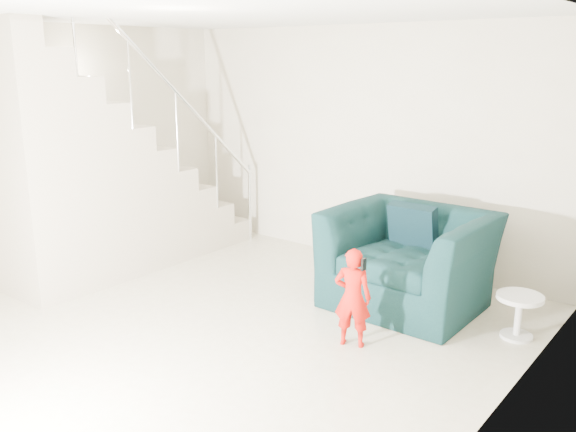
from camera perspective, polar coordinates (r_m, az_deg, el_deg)
The scene contains 12 objects.
floor at distance 5.45m, azimuth -9.21°, elevation -10.97°, with size 5.50×5.50×0.00m, color tan.
ceiling at distance 4.94m, azimuth -10.55°, elevation 18.58°, with size 5.50×5.50×0.00m, color silver.
back_wall at distance 7.14m, azimuth 6.78°, elevation 6.56°, with size 5.00×5.00×0.00m, color #BBAF98.
left_wall at distance 7.06m, azimuth -23.72°, elevation 5.34°, with size 5.50×5.50×0.00m, color #BBAF98.
right_wall at distance 3.63m, azimuth 17.85°, elevation -1.91°, with size 5.50×5.50×0.00m, color #BBAF98.
armchair at distance 5.97m, azimuth 11.22°, elevation -3.97°, with size 1.43×1.25×0.93m, color black.
toddler at distance 5.09m, azimuth 6.07°, elevation -7.58°, with size 0.31×0.20×0.85m, color #AB1905.
side_table at distance 5.60m, azimuth 20.80°, elevation -8.15°, with size 0.39×0.39×0.39m.
staircase at distance 6.99m, azimuth -17.45°, elevation 2.46°, with size 1.02×3.03×3.62m.
cushion at distance 6.16m, azimuth 11.61°, elevation -1.01°, with size 0.48×0.14×0.46m, color black.
throw at distance 6.11m, azimuth 5.92°, elevation -2.16°, with size 0.05×0.50×0.56m, color black.
phone at distance 4.92m, azimuth 7.10°, elevation -4.51°, with size 0.02×0.05×0.10m, color black.
Camera 1 is at (3.66, -3.29, 2.34)m, focal length 38.00 mm.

